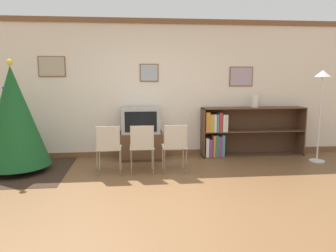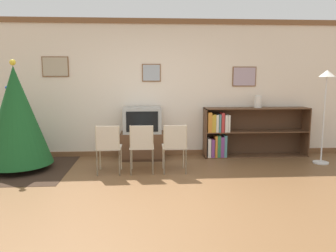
# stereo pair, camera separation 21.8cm
# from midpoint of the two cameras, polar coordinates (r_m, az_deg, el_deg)

# --- Properties ---
(ground_plane) EXTENTS (24.00, 24.00, 0.00)m
(ground_plane) POSITION_cam_midpoint_polar(r_m,az_deg,el_deg) (4.35, -2.99, -12.98)
(ground_plane) COLOR brown
(wall_back) EXTENTS (9.11, 0.11, 2.70)m
(wall_back) POSITION_cam_midpoint_polar(r_m,az_deg,el_deg) (6.57, -4.25, 6.49)
(wall_back) COLOR silver
(wall_back) RESTS_ON ground_plane
(area_rug) EXTENTS (1.71, 1.86, 0.01)m
(area_rug) POSITION_cam_midpoint_polar(r_m,az_deg,el_deg) (6.22, -25.66, -7.09)
(area_rug) COLOR #332319
(area_rug) RESTS_ON ground_plane
(christmas_tree) EXTENTS (1.12, 1.12, 1.87)m
(christmas_tree) POSITION_cam_midpoint_polar(r_m,az_deg,el_deg) (6.05, -26.25, 1.46)
(christmas_tree) COLOR maroon
(christmas_tree) RESTS_ON area_rug
(tv_console) EXTENTS (0.84, 0.50, 0.52)m
(tv_console) POSITION_cam_midpoint_polar(r_m,az_deg,el_deg) (6.39, -5.72, -3.45)
(tv_console) COLOR #412A1A
(tv_console) RESTS_ON ground_plane
(television) EXTENTS (0.72, 0.49, 0.49)m
(television) POSITION_cam_midpoint_polar(r_m,az_deg,el_deg) (6.30, -5.79, 1.03)
(television) COLOR #9E9E99
(television) RESTS_ON tv_console
(folding_chair_left) EXTENTS (0.40, 0.40, 0.82)m
(folding_chair_left) POSITION_cam_midpoint_polar(r_m,az_deg,el_deg) (5.42, -11.45, -3.53)
(folding_chair_left) COLOR #BCB29E
(folding_chair_left) RESTS_ON ground_plane
(folding_chair_center) EXTENTS (0.40, 0.40, 0.82)m
(folding_chair_center) POSITION_cam_midpoint_polar(r_m,az_deg,el_deg) (5.40, -5.69, -3.45)
(folding_chair_center) COLOR #BCB29E
(folding_chair_center) RESTS_ON ground_plane
(folding_chair_right) EXTENTS (0.40, 0.40, 0.82)m
(folding_chair_right) POSITION_cam_midpoint_polar(r_m,az_deg,el_deg) (5.43, 0.06, -3.34)
(folding_chair_right) COLOR #BCB29E
(folding_chair_right) RESTS_ON ground_plane
(bookshelf) EXTENTS (2.08, 0.36, 0.98)m
(bookshelf) POSITION_cam_midpoint_polar(r_m,az_deg,el_deg) (6.71, 10.70, -1.08)
(bookshelf) COLOR brown
(bookshelf) RESTS_ON ground_plane
(vase) EXTENTS (0.14, 0.14, 0.24)m
(vase) POSITION_cam_midpoint_polar(r_m,az_deg,el_deg) (6.77, 14.01, 4.22)
(vase) COLOR silver
(vase) RESTS_ON bookshelf
(standing_lamp) EXTENTS (0.28, 0.28, 1.71)m
(standing_lamp) POSITION_cam_midpoint_polar(r_m,az_deg,el_deg) (6.61, 24.34, 5.41)
(standing_lamp) COLOR silver
(standing_lamp) RESTS_ON ground_plane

